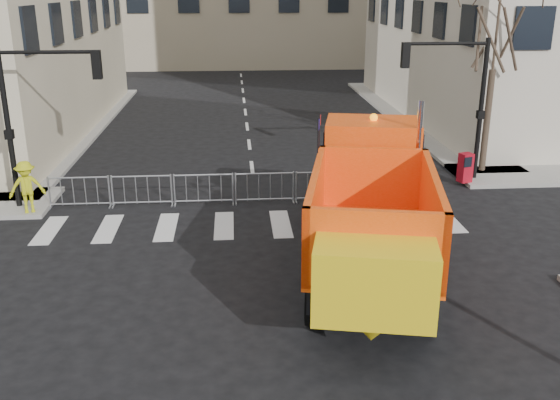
{
  "coord_description": "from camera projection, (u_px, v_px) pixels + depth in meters",
  "views": [
    {
      "loc": [
        -0.72,
        -12.92,
        7.2
      ],
      "look_at": [
        0.45,
        2.5,
        1.85
      ],
      "focal_mm": 40.0,
      "sensor_mm": 36.0,
      "label": 1
    }
  ],
  "objects": [
    {
      "name": "ground",
      "position": [
        269.0,
        310.0,
        14.58
      ],
      "size": [
        120.0,
        120.0,
        0.0
      ],
      "primitive_type": "plane",
      "color": "black",
      "rests_on": "ground"
    },
    {
      "name": "sidewalk_back",
      "position": [
        255.0,
        192.0,
        22.57
      ],
      "size": [
        64.0,
        5.0,
        0.15
      ],
      "primitive_type": "cube",
      "color": "gray",
      "rests_on": "ground"
    },
    {
      "name": "traffic_light_left",
      "position": [
        9.0,
        131.0,
        20.19
      ],
      "size": [
        0.18,
        0.18,
        5.4
      ],
      "primitive_type": "cylinder",
      "color": "black",
      "rests_on": "ground"
    },
    {
      "name": "traffic_light_right",
      "position": [
        481.0,
        112.0,
        23.26
      ],
      "size": [
        0.18,
        0.18,
        5.4
      ],
      "primitive_type": "cylinder",
      "color": "black",
      "rests_on": "ground"
    },
    {
      "name": "crowd_barriers",
      "position": [
        234.0,
        188.0,
        21.51
      ],
      "size": [
        12.6,
        0.6,
        1.1
      ],
      "primitive_type": null,
      "color": "#9EA0A5",
      "rests_on": "ground"
    },
    {
      "name": "street_tree",
      "position": [
        491.0,
        80.0,
        23.91
      ],
      "size": [
        3.0,
        3.0,
        7.5
      ],
      "primitive_type": null,
      "color": "#382B21",
      "rests_on": "ground"
    },
    {
      "name": "plow_truck",
      "position": [
        372.0,
        205.0,
        15.78
      ],
      "size": [
        5.2,
        11.52,
        4.33
      ],
      "rotation": [
        0.0,
        0.0,
        1.37
      ],
      "color": "black",
      "rests_on": "ground"
    },
    {
      "name": "cop_a",
      "position": [
        357.0,
        179.0,
        21.11
      ],
      "size": [
        0.73,
        0.52,
        1.91
      ],
      "primitive_type": "imported",
      "rotation": [
        0.0,
        0.0,
        3.06
      ],
      "color": "black",
      "rests_on": "ground"
    },
    {
      "name": "cop_b",
      "position": [
        393.0,
        181.0,
        21.23
      ],
      "size": [
        0.96,
        0.83,
        1.71
      ],
      "primitive_type": "imported",
      "rotation": [
        0.0,
        0.0,
        2.9
      ],
      "color": "black",
      "rests_on": "ground"
    },
    {
      "name": "cop_c",
      "position": [
        365.0,
        179.0,
        21.13
      ],
      "size": [
        1.1,
        1.14,
        1.91
      ],
      "primitive_type": "imported",
      "rotation": [
        0.0,
        0.0,
        3.97
      ],
      "color": "black",
      "rests_on": "ground"
    },
    {
      "name": "worker",
      "position": [
        27.0,
        187.0,
        20.13
      ],
      "size": [
        1.26,
        0.96,
        1.72
      ],
      "primitive_type": "imported",
      "rotation": [
        0.0,
        0.0,
        0.33
      ],
      "color": "#C0C417",
      "rests_on": "sidewalk_back"
    },
    {
      "name": "newspaper_box",
      "position": [
        465.0,
        168.0,
        23.38
      ],
      "size": [
        0.55,
        0.52,
        1.1
      ],
      "primitive_type": "cube",
      "rotation": [
        0.0,
        0.0,
        0.32
      ],
      "color": "#AA0D1C",
      "rests_on": "sidewalk_back"
    }
  ]
}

